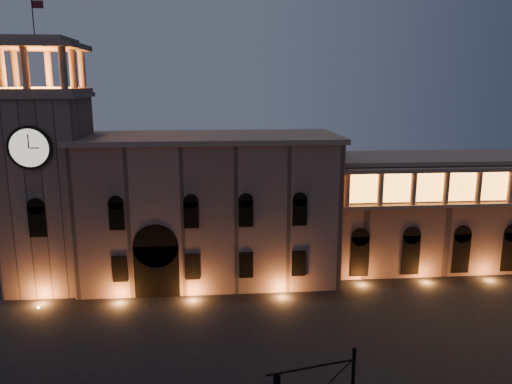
% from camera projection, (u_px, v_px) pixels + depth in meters
% --- Properties ---
extents(ground, '(160.00, 160.00, 0.00)m').
position_uv_depth(ground, '(235.00, 374.00, 41.30)').
color(ground, black).
rests_on(ground, ground).
extents(government_building, '(30.80, 12.80, 17.60)m').
position_uv_depth(government_building, '(209.00, 208.00, 60.59)').
color(government_building, '#7A5B4F').
rests_on(government_building, ground).
extents(clock_tower, '(9.80, 9.80, 32.40)m').
position_uv_depth(clock_tower, '(48.00, 182.00, 57.31)').
color(clock_tower, '#7A5B4F').
rests_on(clock_tower, ground).
extents(colonnade_wing, '(40.60, 11.50, 14.50)m').
position_uv_depth(colonnade_wing, '(469.00, 209.00, 65.70)').
color(colonnade_wing, brown).
rests_on(colonnade_wing, ground).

